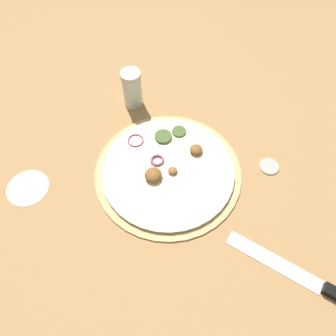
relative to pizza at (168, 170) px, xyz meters
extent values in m
plane|color=tan|center=(0.00, 0.00, -0.01)|extent=(3.00, 3.00, 0.00)
cylinder|color=#D6B77A|center=(0.00, 0.00, 0.00)|extent=(0.34, 0.34, 0.01)
cylinder|color=#EFE5C1|center=(0.00, 0.00, 0.00)|extent=(0.31, 0.31, 0.00)
ellipsoid|color=#996633|center=(-0.01, 0.00, 0.01)|extent=(0.02, 0.02, 0.01)
torus|color=#934266|center=(0.11, -0.03, 0.01)|extent=(0.04, 0.04, 0.00)
torus|color=#A34C70|center=(0.03, -0.01, 0.01)|extent=(0.03, 0.03, 0.01)
ellipsoid|color=brown|center=(0.02, 0.04, 0.02)|extent=(0.04, 0.04, 0.02)
ellipsoid|color=brown|center=(-0.03, -0.08, 0.01)|extent=(0.03, 0.03, 0.02)
cylinder|color=#47662D|center=(0.03, -0.11, 0.01)|extent=(0.03, 0.03, 0.00)
cylinder|color=#47662D|center=(0.06, -0.07, 0.01)|extent=(0.04, 0.04, 0.01)
cube|color=silver|center=(-0.29, 0.07, -0.01)|extent=(0.20, 0.03, 0.00)
cylinder|color=silver|center=(0.19, -0.14, 0.04)|extent=(0.05, 0.05, 0.09)
cylinder|color=beige|center=(0.19, -0.14, 0.09)|extent=(0.05, 0.05, 0.01)
cylinder|color=beige|center=(-0.20, -0.14, 0.00)|extent=(0.05, 0.05, 0.01)
cylinder|color=white|center=(0.25, 0.20, -0.01)|extent=(0.10, 0.10, 0.00)
camera|label=1|loc=(-0.21, 0.35, 0.64)|focal=35.00mm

